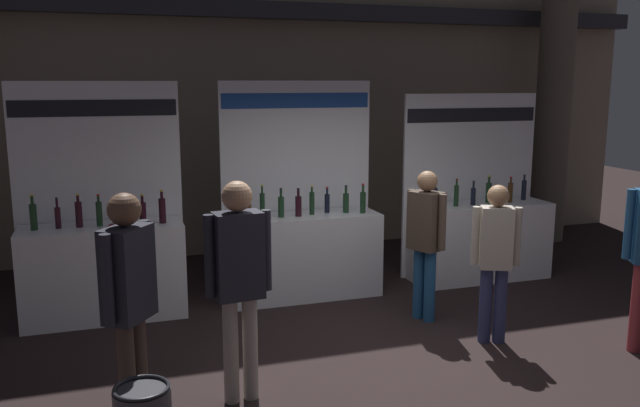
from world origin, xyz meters
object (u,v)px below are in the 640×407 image
object	(u,v)px
exhibitor_booth_2	(478,233)
visitor_5	(239,271)
visitor_0	(426,233)
exhibitor_booth_1	(304,245)
visitor_2	(495,253)
exhibitor_booth_0	(104,260)
visitor_1	(129,291)

from	to	relation	value
exhibitor_booth_2	visitor_5	size ratio (longest dim) A/B	1.33
visitor_0	exhibitor_booth_1	bearing A→B (deg)	15.40
visitor_5	visitor_2	bearing A→B (deg)	3.11
exhibitor_booth_0	visitor_2	xyz separation A→B (m)	(3.68, -1.95, 0.28)
visitor_1	visitor_5	bearing A→B (deg)	140.23
exhibitor_booth_0	visitor_5	bearing A→B (deg)	-66.19
exhibitor_booth_0	visitor_0	xyz separation A→B (m)	(3.32, -1.17, 0.33)
visitor_1	visitor_5	xyz separation A→B (m)	(0.85, 0.21, 0.01)
visitor_0	visitor_5	bearing A→B (deg)	93.73
exhibitor_booth_1	exhibitor_booth_2	distance (m)	2.41
visitor_5	exhibitor_booth_2	bearing A→B (deg)	27.17
exhibitor_booth_0	exhibitor_booth_2	xyz separation A→B (m)	(4.72, 0.03, -0.03)
exhibitor_booth_1	visitor_1	xyz separation A→B (m)	(-2.11, -2.64, 0.46)
exhibitor_booth_2	visitor_1	distance (m)	5.24
exhibitor_booth_1	exhibitor_booth_2	size ratio (longest dim) A/B	1.07
exhibitor_booth_1	visitor_5	size ratio (longest dim) A/B	1.42
visitor_5	exhibitor_booth_1	bearing A→B (deg)	56.44
exhibitor_booth_1	exhibitor_booth_0	bearing A→B (deg)	-178.86
exhibitor_booth_2	visitor_1	bearing A→B (deg)	-149.87
visitor_0	visitor_1	xyz separation A→B (m)	(-3.12, -1.43, 0.11)
exhibitor_booth_0	visitor_1	distance (m)	2.64
exhibitor_booth_2	visitor_2	size ratio (longest dim) A/B	1.52
exhibitor_booth_2	visitor_1	size ratio (longest dim) A/B	1.34
exhibitor_booth_2	visitor_5	distance (m)	4.41
exhibitor_booth_0	exhibitor_booth_1	size ratio (longest dim) A/B	1.00
exhibitor_booth_2	visitor_2	bearing A→B (deg)	-117.57
exhibitor_booth_1	visitor_2	size ratio (longest dim) A/B	1.62
exhibitor_booth_2	visitor_1	xyz separation A→B (m)	(-4.51, -2.62, 0.47)
exhibitor_booth_2	visitor_0	distance (m)	1.87
visitor_1	exhibitor_booth_2	bearing A→B (deg)	156.31
exhibitor_booth_0	visitor_1	size ratio (longest dim) A/B	1.43
visitor_5	visitor_1	bearing A→B (deg)	-172.08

